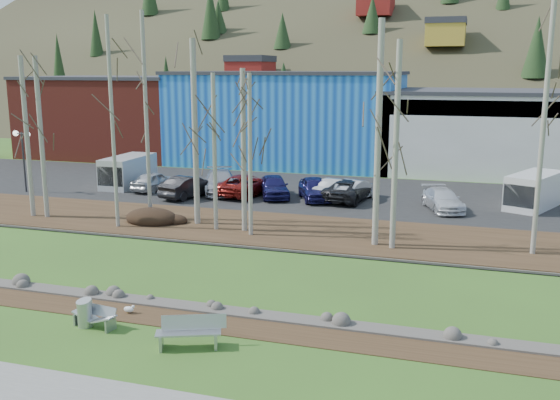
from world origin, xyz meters
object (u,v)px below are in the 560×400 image
(car_8, at_px, (315,189))
(car_9, at_px, (338,189))
(car_1, at_px, (189,187))
(bench_damaged, at_px, (95,316))
(van_white, at_px, (533,191))
(van_grey, at_px, (127,172))
(car_4, at_px, (274,186))
(seagull, at_px, (129,309))
(car_2, at_px, (245,185))
(car_5, at_px, (355,190))
(car_6, at_px, (349,190))
(street_lamp, at_px, (22,144))
(litter_bin, at_px, (85,314))
(car_0, at_px, (154,181))
(bench_intact, at_px, (190,332))
(car_7, at_px, (443,200))
(car_3, at_px, (220,182))

(car_8, bearing_deg, car_9, 3.25)
(car_1, bearing_deg, bench_damaged, 122.78)
(car_1, distance_m, van_white, 21.79)
(van_grey, bearing_deg, car_4, -3.22)
(seagull, bearing_deg, van_white, 36.13)
(car_2, distance_m, car_5, 7.40)
(car_5, relative_size, car_6, 0.84)
(car_9, bearing_deg, van_white, -159.35)
(street_lamp, bearing_deg, van_white, 22.78)
(car_6, height_order, van_white, van_white)
(litter_bin, bearing_deg, car_0, 112.89)
(bench_intact, bearing_deg, car_1, 93.53)
(bench_damaged, xyz_separation_m, van_grey, (-12.04, 22.30, 0.86))
(car_4, relative_size, car_8, 1.00)
(car_6, height_order, car_8, car_8)
(seagull, bearing_deg, car_5, 59.26)
(car_0, relative_size, car_2, 0.77)
(car_0, height_order, car_4, car_4)
(bench_intact, xyz_separation_m, car_4, (-4.42, 22.26, 0.37))
(car_1, bearing_deg, car_7, -160.34)
(street_lamp, bearing_deg, car_2, 27.20)
(bench_intact, height_order, seagull, bench_intact)
(car_8, bearing_deg, bench_intact, -110.21)
(car_2, height_order, car_8, car_8)
(bench_intact, distance_m, car_0, 25.72)
(car_3, bearing_deg, bench_intact, -93.35)
(car_5, bearing_deg, van_white, -158.92)
(van_white, bearing_deg, car_0, -151.45)
(car_1, xyz_separation_m, car_2, (3.35, 1.75, -0.01))
(bench_intact, bearing_deg, car_0, 98.92)
(seagull, distance_m, car_4, 20.50)
(car_2, xyz_separation_m, car_3, (-1.96, 0.33, 0.05))
(car_4, bearing_deg, car_5, -16.74)
(car_0, xyz_separation_m, car_6, (13.77, 0.60, 0.03))
(car_8, distance_m, van_white, 13.45)
(car_8, bearing_deg, car_2, 155.11)
(van_grey, bearing_deg, seagull, -59.67)
(car_7, bearing_deg, car_4, 156.61)
(litter_bin, relative_size, car_3, 0.17)
(car_4, relative_size, car_5, 1.04)
(bench_intact, xyz_separation_m, car_8, (-1.63, 22.26, 0.37))
(car_0, relative_size, car_3, 0.75)
(car_4, bearing_deg, car_7, -27.75)
(car_5, height_order, van_grey, van_grey)
(car_0, bearing_deg, litter_bin, 120.59)
(car_6, distance_m, van_white, 11.24)
(car_2, bearing_deg, car_7, -174.91)
(bench_damaged, xyz_separation_m, car_4, (-0.68, 21.77, 0.51))
(car_0, xyz_separation_m, van_grey, (-2.57, 0.73, 0.42))
(car_4, distance_m, van_white, 16.22)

